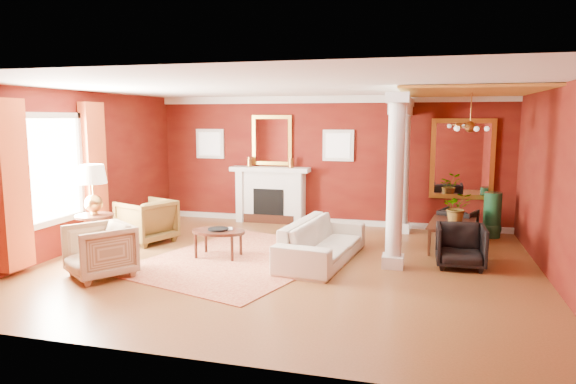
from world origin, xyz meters
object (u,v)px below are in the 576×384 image
(armchair_stripe, at_px, (100,248))
(side_table, at_px, (93,194))
(sofa, at_px, (322,234))
(dining_table, at_px, (454,228))
(armchair_leopard, at_px, (146,219))
(coffee_table, at_px, (218,233))

(armchair_stripe, relative_size, side_table, 0.55)
(sofa, distance_m, armchair_stripe, 3.55)
(sofa, xyz_separation_m, dining_table, (2.18, 1.39, -0.06))
(armchair_leopard, height_order, armchair_stripe, armchair_leopard)
(coffee_table, bearing_deg, armchair_leopard, 159.63)
(armchair_leopard, xyz_separation_m, armchair_stripe, (0.48, -2.17, -0.02))
(armchair_leopard, xyz_separation_m, dining_table, (5.75, 0.98, -0.07))
(dining_table, bearing_deg, armchair_leopard, 106.64)
(sofa, bearing_deg, dining_table, -50.56)
(side_table, relative_size, dining_table, 1.14)
(dining_table, bearing_deg, sofa, 129.55)
(sofa, bearing_deg, armchair_stripe, 126.41)
(sofa, xyz_separation_m, armchair_leopard, (-3.57, 0.42, 0.00))
(sofa, bearing_deg, coffee_table, 104.70)
(coffee_table, bearing_deg, dining_table, 22.44)
(sofa, relative_size, coffee_table, 2.48)
(sofa, distance_m, side_table, 3.98)
(armchair_stripe, bearing_deg, side_table, 163.53)
(armchair_stripe, bearing_deg, dining_table, 65.88)
(coffee_table, xyz_separation_m, side_table, (-2.05, -0.57, 0.68))
(sofa, height_order, dining_table, sofa)
(sofa, height_order, coffee_table, sofa)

